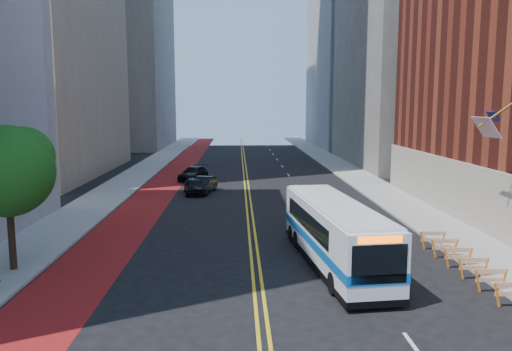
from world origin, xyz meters
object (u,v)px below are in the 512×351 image
Objects in this scene: street_tree at (9,167)px; car_b at (203,185)px; car_c at (193,173)px; transit_bus at (334,232)px; car_a at (194,186)px.

car_b is (7.34, 20.94, -4.20)m from street_tree.
street_tree is 1.41× the size of car_c.
car_a is at bearing 107.20° from transit_bus.
car_b reaches higher than car_c.
transit_bus reaches higher than car_c.
street_tree is at bearing 175.91° from transit_bus.
street_tree is at bearing -117.37° from car_a.
street_tree is 15.39m from transit_bus.
transit_bus is at bearing -57.17° from car_b.
car_b is at bearing 104.74° from transit_bus.
car_b is (-7.68, 20.49, -0.91)m from transit_bus.
car_a is (-8.45, 19.89, -0.92)m from transit_bus.
transit_bus is at bearing -53.63° from car_c.
street_tree is 21.79m from car_a.
street_tree is 29.53m from car_c.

